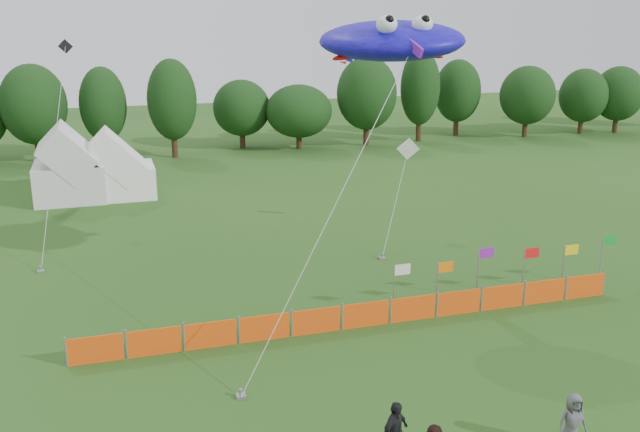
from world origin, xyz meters
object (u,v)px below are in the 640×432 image
object	(u,v)px
tent_left	(69,169)
tent_right	(117,171)
stingray_kite	(388,41)
barrier_fence	(365,315)
spectator_e	(572,422)

from	to	relation	value
tent_left	tent_right	xyz separation A→B (m)	(2.95, -0.11, -0.28)
stingray_kite	tent_left	bearing A→B (deg)	123.19
tent_left	barrier_fence	size ratio (longest dim) A/B	0.20
tent_left	tent_right	bearing A→B (deg)	-2.19
tent_right	spectator_e	world-z (taller)	tent_right
barrier_fence	spectator_e	bearing A→B (deg)	-74.20
spectator_e	barrier_fence	bearing A→B (deg)	112.81
tent_left	spectator_e	size ratio (longest dim) A/B	2.61
stingray_kite	tent_right	bearing A→B (deg)	117.16
spectator_e	stingray_kite	xyz separation A→B (m)	(-0.54, 12.66, 9.80)
spectator_e	tent_right	bearing A→B (deg)	115.43
barrier_fence	stingray_kite	world-z (taller)	stingray_kite
tent_right	spectator_e	distance (m)	34.86
stingray_kite	barrier_fence	bearing A→B (deg)	-121.08
spectator_e	stingray_kite	size ratio (longest dim) A/B	0.12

